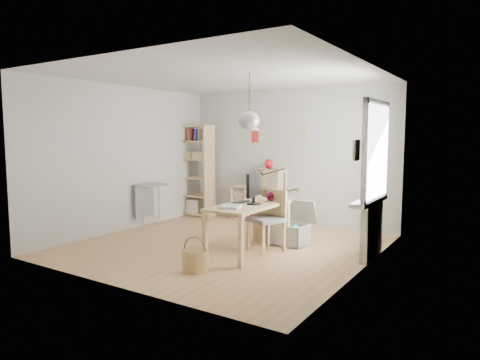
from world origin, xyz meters
The scene contains 20 objects.
ground centered at (0.00, 0.00, 0.00)m, with size 4.50×4.50×0.00m, color tan.
room_shell centered at (0.55, -0.15, 2.00)m, with size 4.50×4.50×4.50m.
window_unit centered at (2.23, 0.60, 1.55)m, with size 0.07×1.16×1.46m.
radiator centered at (2.19, 0.60, 0.40)m, with size 0.10×0.80×0.80m, color silver.
windowsill centered at (2.14, 0.60, 0.83)m, with size 0.22×1.20×0.06m, color white.
desk centered at (0.55, -0.15, 0.66)m, with size 0.70×1.50×0.75m.
cube_shelf centered at (-0.47, 2.08, 0.30)m, with size 1.40×0.38×0.72m.
tall_bookshelf centered at (-2.04, 1.80, 1.09)m, with size 0.80×0.38×2.00m.
side_table centered at (-2.04, 0.35, 0.67)m, with size 0.40×0.55×0.85m.
chair centered at (0.74, 0.14, 0.54)m, with size 0.61×0.61×0.95m.
wicker_basket centered at (0.40, -1.27, 0.15)m, with size 0.34×0.33×0.46m.
storage_chest centered at (0.81, 0.71, 0.23)m, with size 0.69×0.77×0.70m.
monitor centered at (0.61, -0.12, 1.02)m, with size 0.22×0.54×0.47m.
keyboard centered at (0.35, -0.07, 0.76)m, with size 0.13×0.34×0.02m, color black.
task_lamp centered at (0.60, 0.42, 1.07)m, with size 0.44×0.16×0.47m.
yarn_ball centered at (0.68, 0.31, 0.82)m, with size 0.15×0.15×0.15m, color #4D0A1A.
paper_tray centered at (0.49, -0.56, 0.77)m, with size 0.27×0.34×0.03m, color white.
drawer_chest centered at (-0.27, 2.04, 0.91)m, with size 0.66×0.30×0.38m, color tan.
red_vase centered at (-0.32, 2.04, 1.20)m, with size 0.17×0.17×0.20m, color maroon.
potted_plant centered at (2.12, 0.95, 1.03)m, with size 0.30×0.26×0.33m, color #305A21.
Camera 1 is at (3.87, -5.58, 1.78)m, focal length 32.00 mm.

